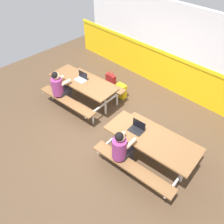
{
  "coord_description": "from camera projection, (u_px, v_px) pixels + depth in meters",
  "views": [
    {
      "loc": [
        3.17,
        -3.09,
        4.5
      ],
      "look_at": [
        0.0,
        0.1,
        0.55
      ],
      "focal_mm": 38.45,
      "sensor_mm": 36.0,
      "label": 1
    }
  ],
  "objects": [
    {
      "name": "student_nearer",
      "position": [
        60.0,
        87.0,
        6.53
      ],
      "size": [
        0.39,
        0.53,
        1.21
      ],
      "color": "#2D2D38",
      "rests_on": "ground"
    },
    {
      "name": "picnic_table_left",
      "position": [
        83.0,
        86.0,
        6.78
      ],
      "size": [
        2.09,
        1.72,
        0.74
      ],
      "color": "brown",
      "rests_on": "ground"
    },
    {
      "name": "accent_backdrop",
      "position": [
        175.0,
        52.0,
        6.88
      ],
      "size": [
        8.0,
        0.14,
        2.6
      ],
      "color": "yellow",
      "rests_on": "ground"
    },
    {
      "name": "laptop_dark",
      "position": [
        137.0,
        128.0,
        5.22
      ],
      "size": [
        0.34,
        0.25,
        0.22
      ],
      "color": "black",
      "rests_on": "picnic_table_right"
    },
    {
      "name": "tote_bag_bright",
      "position": [
        111.0,
        79.0,
        7.72
      ],
      "size": [
        0.34,
        0.21,
        0.43
      ],
      "color": "maroon",
      "rests_on": "ground"
    },
    {
      "name": "laptop_silver",
      "position": [
        81.0,
        78.0,
        6.7
      ],
      "size": [
        0.34,
        0.25,
        0.22
      ],
      "color": "silver",
      "rests_on": "picnic_table_left"
    },
    {
      "name": "ground_plane",
      "position": [
        109.0,
        130.0,
        6.3
      ],
      "size": [
        10.0,
        10.0,
        0.02
      ],
      "primitive_type": "cube",
      "color": "#4C3826"
    },
    {
      "name": "picnic_table_right",
      "position": [
        150.0,
        144.0,
        5.15
      ],
      "size": [
        2.09,
        1.72,
        0.74
      ],
      "color": "brown",
      "rests_on": "ground"
    },
    {
      "name": "backpack_dark",
      "position": [
        121.0,
        91.0,
        7.21
      ],
      "size": [
        0.3,
        0.22,
        0.44
      ],
      "color": "yellow",
      "rests_on": "ground"
    },
    {
      "name": "student_further",
      "position": [
        122.0,
        148.0,
        4.91
      ],
      "size": [
        0.39,
        0.53,
        1.21
      ],
      "color": "#2D2D38",
      "rests_on": "ground"
    }
  ]
}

